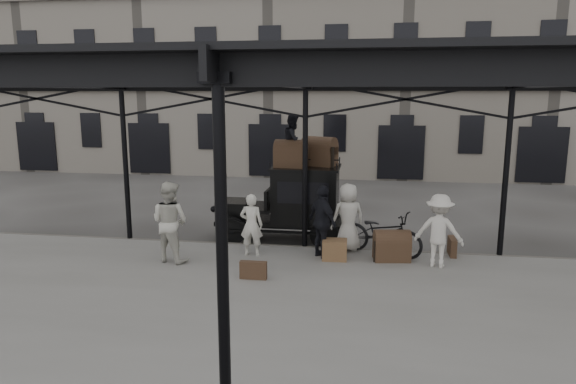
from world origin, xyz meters
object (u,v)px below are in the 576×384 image
bicycle (381,233)px  steamer_trunk_roof_near (291,156)px  porter_official (323,222)px  taxi (295,200)px  steamer_trunk_platform (392,248)px  porter_left (251,225)px

bicycle → steamer_trunk_roof_near: size_ratio=2.49×
porter_official → bicycle: 1.57m
taxi → steamer_trunk_roof_near: size_ratio=4.20×
steamer_trunk_roof_near → steamer_trunk_platform: steamer_trunk_roof_near is taller
taxi → bicycle: 2.86m
steamer_trunk_roof_near → porter_official: bearing=-50.0°
taxi → bicycle: size_ratio=1.69×
steamer_trunk_roof_near → steamer_trunk_platform: size_ratio=1.00×
taxi → steamer_trunk_platform: taxi is taller
taxi → bicycle: (2.43, -1.44, -0.49)m
taxi → steamer_trunk_platform: size_ratio=4.20×
porter_official → steamer_trunk_platform: 1.81m
porter_official → steamer_trunk_roof_near: size_ratio=2.11×
taxi → bicycle: taxi is taller
porter_left → steamer_trunk_roof_near: size_ratio=1.82×
taxi → steamer_trunk_roof_near: (-0.08, -0.25, 1.29)m
taxi → bicycle: bearing=-30.7°
steamer_trunk_platform → bicycle: bearing=112.7°
bicycle → steamer_trunk_roof_near: bearing=87.9°
porter_official → porter_left: bearing=55.0°
porter_official → steamer_trunk_platform: size_ratio=2.11×
porter_official → steamer_trunk_roof_near: (-1.04, 1.64, 1.43)m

